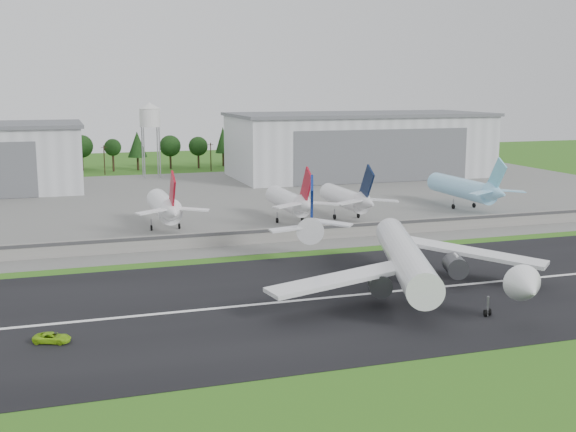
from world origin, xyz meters
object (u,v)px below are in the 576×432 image
object	(u,v)px
ground_vehicle	(52,338)
parked_jet_red_a	(166,207)
main_airliner	(406,265)
parked_jet_navy	(349,198)
parked_jet_red_b	(292,201)
parked_jet_skyblue	(467,189)

from	to	relation	value
ground_vehicle	parked_jet_red_a	size ratio (longest dim) A/B	0.17
main_airliner	parked_jet_red_a	bearing A→B (deg)	-45.18
ground_vehicle	parked_jet_navy	world-z (taller)	parked_jet_navy
parked_jet_red_a	parked_jet_red_b	world-z (taller)	parked_jet_red_a
parked_jet_red_a	parked_jet_navy	size ratio (longest dim) A/B	1.00
main_airliner	parked_jet_skyblue	world-z (taller)	main_airliner
parked_jet_red_a	main_airliner	bearing A→B (deg)	-64.38
parked_jet_red_b	ground_vehicle	bearing A→B (deg)	-128.82
parked_jet_navy	ground_vehicle	bearing A→B (deg)	-135.62
parked_jet_red_a	parked_jet_red_b	distance (m)	32.96
main_airliner	parked_jet_red_a	size ratio (longest dim) A/B	1.84
parked_jet_skyblue	parked_jet_red_a	bearing A→B (deg)	-176.76
parked_jet_red_a	ground_vehicle	bearing A→B (deg)	-110.03
parked_jet_red_b	main_airliner	bearing A→B (deg)	-90.72
parked_jet_red_b	parked_jet_navy	xyz separation A→B (m)	(16.29, 0.00, 0.00)
ground_vehicle	parked_jet_red_b	size ratio (longest dim) A/B	0.17
ground_vehicle	parked_jet_red_b	distance (m)	96.33
ground_vehicle	parked_jet_skyblue	distance (m)	141.10
parked_jet_navy	parked_jet_skyblue	bearing A→B (deg)	7.30
parked_jet_red_b	parked_jet_red_a	bearing A→B (deg)	179.92
ground_vehicle	parked_jet_red_a	xyz separation A→B (m)	(27.33, 74.99, 5.29)
parked_jet_red_a	parked_jet_skyblue	world-z (taller)	parked_jet_skyblue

